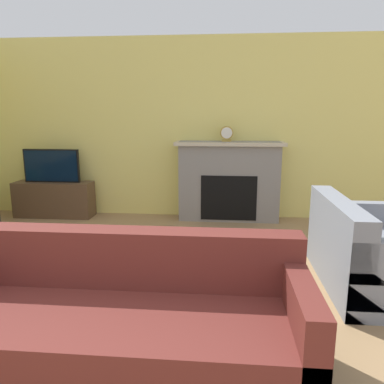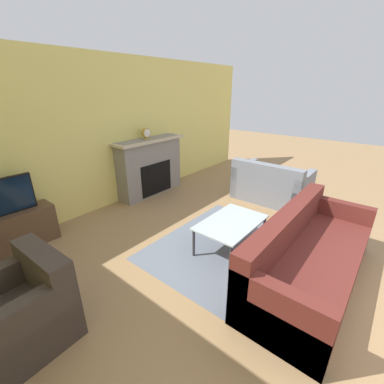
# 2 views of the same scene
# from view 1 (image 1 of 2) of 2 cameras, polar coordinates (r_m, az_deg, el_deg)

# --- Properties ---
(wall_back) EXTENTS (8.73, 0.06, 2.70)m
(wall_back) POSITION_cam_1_polar(r_m,az_deg,el_deg) (5.82, -3.58, 9.56)
(wall_back) COLOR #EADB72
(wall_back) RESTS_ON ground_plane
(area_rug) EXTENTS (2.22, 1.85, 0.00)m
(area_rug) POSITION_cam_1_polar(r_m,az_deg,el_deg) (3.57, -6.17, -14.55)
(area_rug) COLOR slate
(area_rug) RESTS_ON ground_plane
(fireplace) EXTENTS (1.60, 0.42, 1.18)m
(fireplace) POSITION_cam_1_polar(r_m,az_deg,el_deg) (5.62, 5.65, 1.91)
(fireplace) COLOR gray
(fireplace) RESTS_ON ground_plane
(tv_stand) EXTENTS (1.20, 0.36, 0.55)m
(tv_stand) POSITION_cam_1_polar(r_m,az_deg,el_deg) (6.21, -20.25, -1.05)
(tv_stand) COLOR brown
(tv_stand) RESTS_ON ground_plane
(tv) EXTENTS (0.86, 0.06, 0.51)m
(tv) POSITION_cam_1_polar(r_m,az_deg,el_deg) (6.12, -20.61, 3.76)
(tv) COLOR black
(tv) RESTS_ON tv_stand
(couch_sectional) EXTENTS (2.30, 0.88, 0.82)m
(couch_sectional) POSITION_cam_1_polar(r_m,az_deg,el_deg) (2.53, -10.63, -19.20)
(couch_sectional) COLOR #5B231E
(couch_sectional) RESTS_ON ground_plane
(couch_loveseat) EXTENTS (0.91, 1.40, 0.82)m
(couch_loveseat) POSITION_cam_1_polar(r_m,az_deg,el_deg) (3.88, 25.43, -8.85)
(couch_loveseat) COLOR gray
(couch_loveseat) RESTS_ON ground_plane
(coffee_table) EXTENTS (1.02, 0.65, 0.43)m
(coffee_table) POSITION_cam_1_polar(r_m,az_deg,el_deg) (3.40, -6.38, -8.85)
(coffee_table) COLOR #333338
(coffee_table) RESTS_ON ground_plane
(mantel_clock) EXTENTS (0.19, 0.07, 0.22)m
(mantel_clock) POSITION_cam_1_polar(r_m,az_deg,el_deg) (5.54, 5.30, 8.86)
(mantel_clock) COLOR #B79338
(mantel_clock) RESTS_ON fireplace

